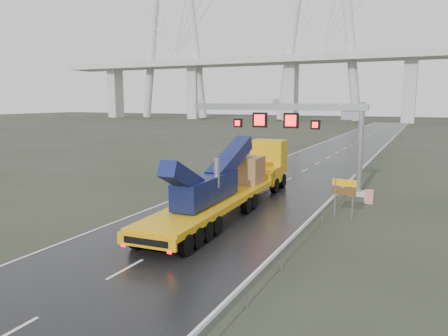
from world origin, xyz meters
The scene contains 7 objects.
ground centered at (0.00, 0.00, 0.00)m, with size 400.00×400.00×0.00m, color #292D1F.
road centered at (0.00, 40.00, 0.01)m, with size 11.00×200.00×0.02m, color black.
guardrail centered at (6.10, 30.00, 0.70)m, with size 0.20×140.00×1.40m, color #92969B, non-canonical shape.
sign_gantry centered at (2.10, 17.99, 5.61)m, with size 14.90×1.20×7.42m.
heavy_haul_truck centered at (-0.33, 11.25, 1.87)m, with size 3.92×20.63×4.82m.
exit_sign_pair centered at (7.10, 10.44, 1.79)m, with size 1.49×0.21×2.56m.
striped_barrier centered at (8.00, 15.43, 0.50)m, with size 0.59×0.32×0.99m, color red.
Camera 1 is at (11.61, -16.58, 7.30)m, focal length 35.00 mm.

